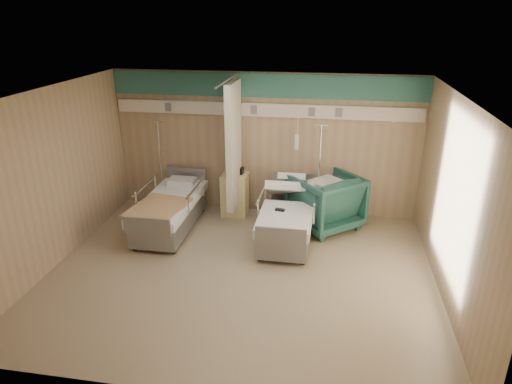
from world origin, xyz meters
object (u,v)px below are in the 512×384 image
iv_stand_right (317,203)px  bed_left (170,214)px  bed_right (287,222)px  visitor_armchair (325,201)px  iv_stand_left (163,191)px  bedside_cabinet (235,194)px

iv_stand_right → bed_left: bearing=-163.7°
bed_right → iv_stand_right: (0.50, 0.79, 0.08)m
bed_left → visitor_armchair: bearing=11.9°
bed_left → iv_stand_left: iv_stand_left is taller
visitor_armchair → bed_left: bearing=-28.9°
iv_stand_right → iv_stand_left: bearing=177.6°
bed_left → bedside_cabinet: (1.05, 0.90, 0.11)m
bed_right → iv_stand_left: (-2.68, 0.92, 0.07)m
iv_stand_right → bed_right: bearing=-122.4°
bedside_cabinet → visitor_armchair: size_ratio=0.74×
bed_right → visitor_armchair: size_ratio=1.88×
visitor_armchair → iv_stand_right: bearing=-92.3°
bed_right → visitor_armchair: bearing=42.7°
bed_right → iv_stand_left: size_ratio=1.16×
bedside_cabinet → iv_stand_right: (1.65, -0.11, -0.03)m
bed_left → iv_stand_left: 1.04m
bed_left → visitor_armchair: 2.92m
iv_stand_left → visitor_armchair: bearing=-5.6°
bed_right → bedside_cabinet: 1.46m
visitor_armchair → bedside_cabinet: bearing=-50.2°
iv_stand_right → bedside_cabinet: bearing=176.1°
visitor_armchair → bed_right: bearing=1.9°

